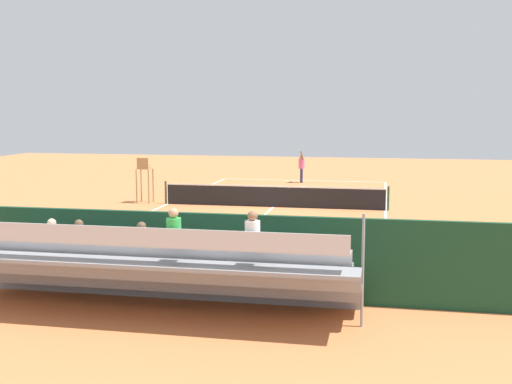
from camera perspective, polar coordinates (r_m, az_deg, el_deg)
name	(u,v)px	position (r m, az deg, el deg)	size (l,w,h in m)	color
ground_plane	(273,207)	(29.20, 1.53, -1.34)	(60.00, 60.00, 0.00)	#D17542
court_line_markings	(273,207)	(29.24, 1.54, -1.32)	(10.10, 22.20, 0.01)	white
tennis_net	(273,196)	(29.13, 1.54, -0.36)	(10.30, 0.10, 1.07)	black
backdrop_wall	(175,253)	(15.63, -7.21, -5.40)	(18.00, 0.16, 2.00)	#194228
bleacher_stand	(155,269)	(14.41, -8.95, -6.75)	(9.06, 2.40, 2.48)	gray
umpire_chair	(144,175)	(30.82, -9.85, 1.48)	(0.67, 0.67, 2.14)	#A88456
courtside_bench	(283,269)	(15.84, 2.42, -6.81)	(1.80, 0.40, 0.93)	#9E754C
equipment_bag	(205,281)	(16.22, -4.57, -7.87)	(0.90, 0.36, 0.36)	black
tennis_player	(302,166)	(38.74, 4.05, 2.33)	(0.44, 0.56, 1.93)	navy
tennis_racket	(288,182)	(39.18, 2.84, 0.93)	(0.53, 0.50, 0.03)	black
tennis_ball_near	(265,184)	(37.80, 0.78, 0.72)	(0.07, 0.07, 0.07)	#CCDB33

